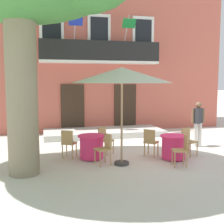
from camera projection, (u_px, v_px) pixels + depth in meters
ground_plane at (149, 156)px, 9.28m from camera, size 120.00×120.00×0.00m
building_facade at (92, 57)px, 15.47m from camera, size 13.00×5.09×7.50m
entrance_step_platform at (104, 132)px, 12.95m from camera, size 5.37×2.04×0.25m
cafe_table_near_tree at (92, 147)px, 8.95m from camera, size 0.86×0.86×0.76m
cafe_chair_near_tree_0 at (68, 142)px, 9.04m from camera, size 0.54×0.54×0.91m
cafe_chair_near_tree_1 at (105, 147)px, 8.32m from camera, size 0.50×0.50×0.91m
cafe_chair_near_tree_2 at (104, 138)px, 9.57m from camera, size 0.56×0.56×0.91m
cafe_table_middle at (174, 147)px, 8.92m from camera, size 0.86×0.86×0.76m
cafe_chair_middle_0 at (150, 141)px, 9.20m from camera, size 0.57×0.57×0.91m
cafe_chair_middle_1 at (182, 148)px, 8.16m from camera, size 0.48×0.48×0.91m
cafe_chair_middle_2 at (188, 140)px, 9.38m from camera, size 0.52×0.52×0.91m
cafe_umbrella at (122, 76)px, 8.11m from camera, size 2.90×2.90×2.85m
pedestrian_near_entrance at (198, 122)px, 10.58m from camera, size 0.53×0.36×1.69m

